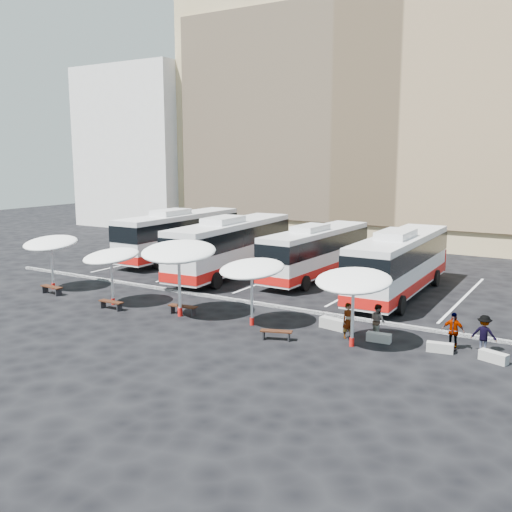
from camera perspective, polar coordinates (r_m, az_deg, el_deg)
The scene contains 26 objects.
ground at distance 32.45m, azimuth -4.28°, elevation -4.45°, with size 120.00×120.00×0.00m, color black.
sandstone_building at distance 60.43m, azimuth 13.95°, elevation 14.00°, with size 42.00×18.25×29.60m.
apartment_block at distance 70.81m, azimuth -9.76°, elevation 10.57°, with size 14.00×14.00×18.00m, color silver.
curb_divider at distance 32.83m, azimuth -3.77°, elevation -4.14°, with size 34.00×0.25×0.15m, color black.
bay_lines at distance 39.06m, azimuth 2.56°, elevation -1.96°, with size 24.15×12.00×0.01m.
bus_0 at distance 45.39m, azimuth -7.62°, elevation 2.26°, with size 3.02×12.67×4.02m.
bus_1 at distance 39.04m, azimuth -2.46°, elevation 1.15°, with size 3.59×13.04×4.09m.
bus_2 at distance 38.22m, azimuth 6.09°, elevation 0.57°, with size 2.99×11.60×3.66m.
bus_3 at distance 34.20m, azimuth 14.20°, elevation -0.53°, with size 3.08×12.49×3.95m.
sunshade_0 at distance 36.77m, azimuth -19.85°, elevation 1.20°, with size 3.92×3.95×3.35m.
sunshade_1 at distance 31.91m, azimuth -14.29°, elevation -0.04°, with size 3.63×3.66×3.17m.
sunshade_2 at distance 28.81m, azimuth -7.74°, elevation 0.41°, with size 4.85×4.88×3.92m.
sunshade_3 at distance 27.09m, azimuth -0.42°, elevation -1.30°, with size 3.49×3.53×3.26m.
sunshade_4 at distance 24.36m, azimuth 9.73°, elevation -2.47°, with size 3.47×3.51×3.38m.
wood_bench_0 at distance 35.80m, azimuth -19.76°, elevation -3.04°, with size 1.61×0.51×0.49m.
wood_bench_1 at distance 31.38m, azimuth -14.29°, elevation -4.58°, with size 1.49×0.41×0.46m.
wood_bench_2 at distance 29.67m, azimuth -7.33°, elevation -5.15°, with size 1.61×0.59×0.48m.
wood_bench_3 at distance 25.51m, azimuth 2.04°, elevation -7.68°, with size 1.46×0.83×0.43m.
conc_bench_0 at distance 27.34m, azimuth 7.74°, elevation -6.73°, with size 1.34×0.45×0.50m, color gray.
conc_bench_1 at distance 25.86m, azimuth 12.18°, elevation -7.97°, with size 1.06×0.35×0.40m, color gray.
conc_bench_2 at distance 25.22m, azimuth 17.91°, elevation -8.70°, with size 1.08×0.36×0.40m, color gray.
conc_bench_3 at distance 24.79m, azimuth 22.66°, elevation -9.30°, with size 1.12×0.37×0.42m, color gray.
passenger_0 at distance 25.96m, azimuth 9.23°, elevation -6.41°, with size 0.59×0.38×1.61m, color black.
passenger_1 at distance 26.30m, azimuth 12.10°, elevation -6.37°, with size 0.75×0.58×1.53m, color black.
passenger_2 at distance 25.56m, azimuth 19.09°, elevation -7.10°, with size 0.94×0.39×1.61m, color black.
passenger_3 at distance 25.64m, azimuth 21.83°, elevation -7.24°, with size 1.03×0.59×1.59m, color black.
Camera 1 is at (18.34, -25.53, 8.06)m, focal length 40.00 mm.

